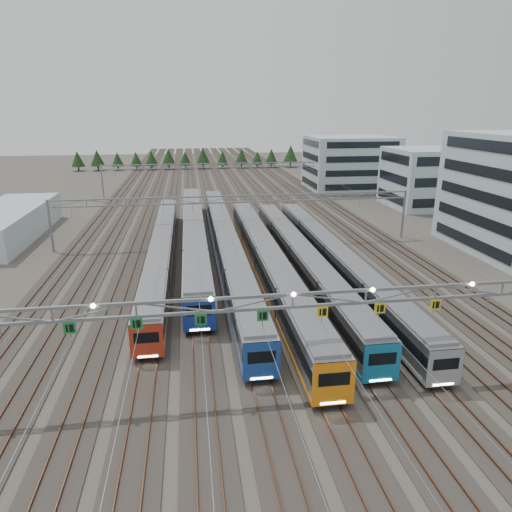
{
  "coord_description": "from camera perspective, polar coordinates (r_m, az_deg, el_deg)",
  "views": [
    {
      "loc": [
        -7.15,
        -30.04,
        20.65
      ],
      "look_at": [
        0.59,
        22.59,
        3.5
      ],
      "focal_mm": 32.0,
      "sensor_mm": 36.0,
      "label": 1
    }
  ],
  "objects": [
    {
      "name": "train_d",
      "position": [
        58.03,
        1.39,
        -0.58
      ],
      "size": [
        3.12,
        55.73,
        4.07
      ],
      "color": "black",
      "rests_on": "ground"
    },
    {
      "name": "train_c",
      "position": [
        66.62,
        -3.82,
        1.74
      ],
      "size": [
        2.97,
        67.17,
        3.88
      ],
      "color": "black",
      "rests_on": "ground"
    },
    {
      "name": "gantry_mid",
      "position": [
        71.83,
        -2.5,
        6.4
      ],
      "size": [
        56.36,
        0.36,
        8.0
      ],
      "color": "gray",
      "rests_on": "ground"
    },
    {
      "name": "depot_bldg_mid",
      "position": [
        107.87,
        20.13,
        9.16
      ],
      "size": [
        14.0,
        16.0,
        12.6
      ],
      "primitive_type": "cube",
      "color": "#A8C2C9",
      "rests_on": "ground"
    },
    {
      "name": "train_f",
      "position": [
        60.66,
        9.72,
        -0.2
      ],
      "size": [
        2.84,
        54.6,
        3.69
      ],
      "color": "black",
      "rests_on": "ground"
    },
    {
      "name": "gantry_far",
      "position": [
        116.14,
        -4.86,
        10.76
      ],
      "size": [
        56.36,
        0.36,
        8.0
      ],
      "color": "gray",
      "rests_on": "ground"
    },
    {
      "name": "train_a",
      "position": [
        65.17,
        -11.62,
        0.96
      ],
      "size": [
        2.85,
        54.9,
        3.71
      ],
      "color": "black",
      "rests_on": "ground"
    },
    {
      "name": "treeline",
      "position": [
        169.45,
        -8.54,
        12.12
      ],
      "size": [
        81.2,
        5.6,
        7.02
      ],
      "color": "#332114",
      "rests_on": "ground"
    },
    {
      "name": "gantry_near",
      "position": [
        33.61,
        4.59,
        -5.99
      ],
      "size": [
        56.36,
        0.61,
        8.08
      ],
      "color": "gray",
      "rests_on": "ground"
    },
    {
      "name": "depot_bldg_north",
      "position": [
        127.57,
        11.65,
        11.33
      ],
      "size": [
        22.0,
        18.0,
        13.82
      ],
      "primitive_type": "cube",
      "color": "#A8C2C9",
      "rests_on": "ground"
    },
    {
      "name": "train_b",
      "position": [
        71.45,
        -7.78,
        2.85
      ],
      "size": [
        3.18,
        60.0,
        4.16
      ],
      "color": "black",
      "rests_on": "ground"
    },
    {
      "name": "track_bed",
      "position": [
        131.64,
        -5.24,
        9.43
      ],
      "size": [
        54.0,
        260.0,
        5.42
      ],
      "color": "#2D2823",
      "rests_on": "ground"
    },
    {
      "name": "train_e",
      "position": [
        59.44,
        5.58,
        -0.29
      ],
      "size": [
        3.0,
        52.28,
        3.91
      ],
      "color": "black",
      "rests_on": "ground"
    },
    {
      "name": "west_shed",
      "position": [
        87.22,
        -28.72,
        3.61
      ],
      "size": [
        10.0,
        30.0,
        4.9
      ],
      "primitive_type": "cube",
      "color": "#A8C2C9",
      "rests_on": "ground"
    },
    {
      "name": "ground",
      "position": [
        37.15,
        4.34,
        -15.96
      ],
      "size": [
        400.0,
        400.0,
        0.0
      ],
      "primitive_type": "plane",
      "color": "#47423A",
      "rests_on": "ground"
    }
  ]
}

